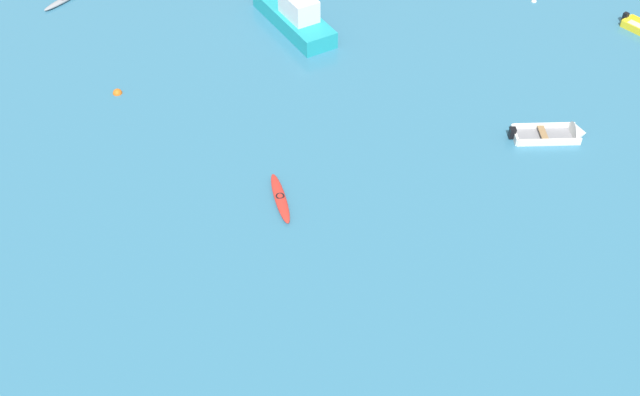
{
  "coord_description": "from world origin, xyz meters",
  "views": [
    {
      "loc": [
        2.7,
        -1.44,
        22.86
      ],
      "look_at": [
        0.0,
        21.56,
        0.15
      ],
      "focal_mm": 42.1,
      "sensor_mm": 36.0,
      "label": 1
    }
  ],
  "objects": [
    {
      "name": "mooring_buoy_between_boats_left",
      "position": [
        -11.13,
        28.08,
        0.0
      ],
      "size": [
        0.48,
        0.48,
        0.48
      ],
      "primitive_type": "sphere",
      "color": "orange",
      "rests_on": "ground_plane"
    },
    {
      "name": "kayak_grey_foreground_center",
      "position": [
        -17.11,
        36.45,
        0.13
      ],
      "size": [
        1.71,
        2.68,
        0.27
      ],
      "color": "gray",
      "rests_on": "ground_plane"
    },
    {
      "name": "rowboat_white_near_camera",
      "position": [
        10.97,
        27.19,
        0.18
      ],
      "size": [
        3.77,
        1.71,
        1.14
      ],
      "color": "gray",
      "rests_on": "ground_plane"
    },
    {
      "name": "motor_launch_turquoise_cluster_outer",
      "position": [
        -3.4,
        35.79,
        0.72
      ],
      "size": [
        5.74,
        6.75,
        2.49
      ],
      "color": "teal",
      "rests_on": "ground_plane"
    },
    {
      "name": "mooring_buoy_central",
      "position": [
        10.69,
        39.8,
        0.0
      ],
      "size": [
        0.32,
        0.32,
        0.32
      ],
      "primitive_type": "sphere",
      "color": "silver",
      "rests_on": "ground_plane"
    },
    {
      "name": "kayak_red_midfield_left",
      "position": [
        -1.72,
        21.37,
        0.14
      ],
      "size": [
        1.59,
        3.12,
        0.3
      ],
      "color": "red",
      "rests_on": "ground_plane"
    }
  ]
}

